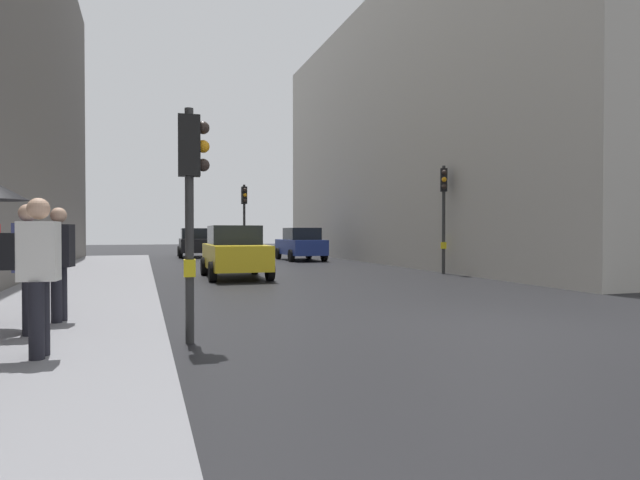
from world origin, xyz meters
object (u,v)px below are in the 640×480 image
object	(u,v)px
traffic_light_far_median	(244,209)
pedestrian_with_black_backpack	(35,267)
car_blue_van	(301,244)
car_dark_suv	(195,243)
traffic_light_mid_street	(444,199)
pedestrian_in_dark_coat	(59,259)
pedestrian_with_grey_backpack	(24,261)
traffic_light_near_left	(191,181)
car_yellow_taxi	(235,252)

from	to	relation	value
traffic_light_far_median	pedestrian_with_black_backpack	world-z (taller)	traffic_light_far_median
car_blue_van	car_dark_suv	world-z (taller)	same
traffic_light_mid_street	car_blue_van	size ratio (longest dim) A/B	0.94
car_dark_suv	pedestrian_in_dark_coat	size ratio (longest dim) A/B	2.41
pedestrian_with_grey_backpack	pedestrian_in_dark_coat	size ratio (longest dim) A/B	1.00
traffic_light_near_left	pedestrian_with_grey_backpack	bearing A→B (deg)	167.33
traffic_light_near_left	pedestrian_with_grey_backpack	distance (m)	2.47
car_dark_suv	car_blue_van	bearing A→B (deg)	-47.77
car_yellow_taxi	traffic_light_far_median	bearing A→B (deg)	77.38
traffic_light_far_median	pedestrian_with_black_backpack	size ratio (longest dim) A/B	2.18
traffic_light_near_left	car_dark_suv	distance (m)	25.85
car_dark_suv	pedestrian_in_dark_coat	distance (m)	24.58
traffic_light_far_median	pedestrian_in_dark_coat	distance (m)	17.81
traffic_light_near_left	car_blue_van	size ratio (longest dim) A/B	0.78
traffic_light_near_left	car_blue_van	world-z (taller)	traffic_light_near_left
pedestrian_with_black_backpack	pedestrian_in_dark_coat	xyz separation A→B (m)	(-0.10, 2.51, -0.03)
traffic_light_mid_street	pedestrian_in_dark_coat	xyz separation A→B (m)	(-11.70, -7.94, -1.60)
car_yellow_taxi	pedestrian_with_black_backpack	size ratio (longest dim) A/B	2.39
pedestrian_with_grey_backpack	pedestrian_with_black_backpack	bearing A→B (deg)	-75.75
traffic_light_mid_street	pedestrian_in_dark_coat	bearing A→B (deg)	-145.85
car_yellow_taxi	car_blue_van	world-z (taller)	same
traffic_light_far_median	pedestrian_with_grey_backpack	size ratio (longest dim) A/B	2.18
pedestrian_with_black_backpack	pedestrian_in_dark_coat	size ratio (longest dim) A/B	1.00
traffic_light_far_median	pedestrian_with_black_backpack	bearing A→B (deg)	-106.94
traffic_light_mid_street	car_dark_suv	size ratio (longest dim) A/B	0.93
traffic_light_near_left	pedestrian_with_black_backpack	xyz separation A→B (m)	(-1.78, -1.01, -1.09)
car_yellow_taxi	car_dark_suv	xyz separation A→B (m)	(0.09, 15.37, 0.00)
traffic_light_far_median	car_blue_van	bearing A→B (deg)	28.58
traffic_light_mid_street	car_yellow_taxi	xyz separation A→B (m)	(-7.51, 0.90, -1.86)
traffic_light_far_median	pedestrian_with_grey_backpack	xyz separation A→B (m)	(-6.23, -17.73, -1.49)
traffic_light_mid_street	car_dark_suv	xyz separation A→B (m)	(-7.42, 16.27, -1.86)
traffic_light_mid_street	pedestrian_in_dark_coat	distance (m)	14.23
car_yellow_taxi	car_blue_van	xyz separation A→B (m)	(5.19, 9.75, 0.00)
car_blue_van	car_dark_suv	size ratio (longest dim) A/B	0.99
traffic_light_far_median	car_dark_suv	distance (m)	7.88
pedestrian_in_dark_coat	car_dark_suv	bearing A→B (deg)	79.98
traffic_light_near_left	pedestrian_in_dark_coat	distance (m)	2.65
car_blue_van	pedestrian_with_grey_backpack	distance (m)	21.85
traffic_light_near_left	pedestrian_with_black_backpack	size ratio (longest dim) A/B	1.85
car_blue_van	pedestrian_with_grey_backpack	xyz separation A→B (m)	(-9.66, -19.59, 0.29)
car_blue_van	pedestrian_in_dark_coat	size ratio (longest dim) A/B	2.38
traffic_light_mid_street	car_yellow_taxi	world-z (taller)	traffic_light_mid_street
car_dark_suv	pedestrian_with_black_backpack	xyz separation A→B (m)	(-4.18, -26.71, 0.29)
traffic_light_mid_street	car_dark_suv	distance (m)	17.98
pedestrian_with_grey_backpack	traffic_light_mid_street	bearing A→B (deg)	36.75
car_dark_suv	pedestrian_with_black_backpack	world-z (taller)	pedestrian_with_black_backpack
traffic_light_mid_street	car_blue_van	bearing A→B (deg)	102.31
traffic_light_mid_street	traffic_light_far_median	size ratio (longest dim) A/B	1.03
car_yellow_taxi	car_blue_van	size ratio (longest dim) A/B	1.00
car_dark_suv	pedestrian_in_dark_coat	bearing A→B (deg)	-100.02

